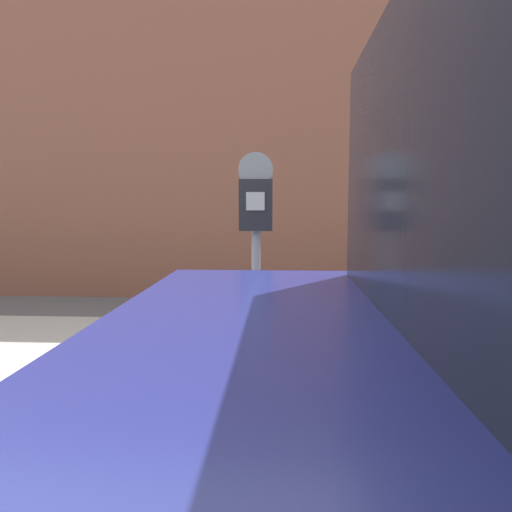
{
  "coord_description": "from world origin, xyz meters",
  "views": [
    {
      "loc": [
        0.71,
        -1.57,
        1.33
      ],
      "look_at": [
        0.54,
        1.33,
        1.02
      ],
      "focal_mm": 35.0,
      "sensor_mm": 36.0,
      "label": 1
    }
  ],
  "objects": [
    {
      "name": "sidewalk",
      "position": [
        0.0,
        2.2,
        0.05
      ],
      "size": [
        24.0,
        2.8,
        0.11
      ],
      "color": "#BCB7AD",
      "rests_on": "ground_plane"
    },
    {
      "name": "building_facade",
      "position": [
        0.0,
        5.45,
        2.27
      ],
      "size": [
        24.0,
        0.3,
        4.55
      ],
      "color": "#935642",
      "rests_on": "ground_plane"
    },
    {
      "name": "parking_meter",
      "position": [
        0.54,
        1.33,
        1.21
      ],
      "size": [
        0.2,
        0.12,
        1.51
      ],
      "color": "slate",
      "rests_on": "sidewalk"
    }
  ]
}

